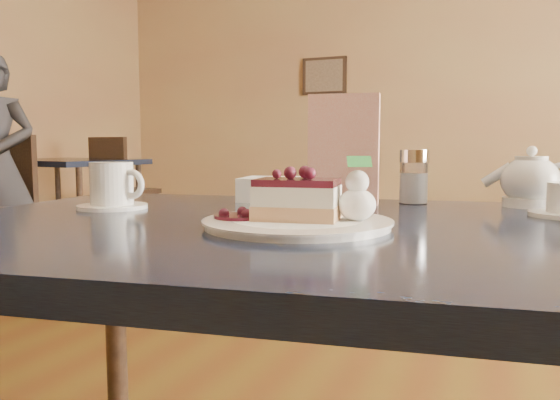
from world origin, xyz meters
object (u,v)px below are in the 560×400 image
at_px(main_table, 304,272).
at_px(bg_table_far_left, 70,247).
at_px(dessert_plate, 297,224).
at_px(tea_set, 536,186).
at_px(coffee_set, 113,188).
at_px(cheesecake_slice, 297,200).

distance_m(main_table, bg_table_far_left, 4.15).
bearing_deg(dessert_plate, tea_set, 50.33).
relative_size(coffee_set, tea_set, 0.55).
relative_size(main_table, bg_table_far_left, 0.71).
xyz_separation_m(main_table, bg_table_far_left, (-3.12, 2.65, -0.65)).
xyz_separation_m(cheesecake_slice, coffee_set, (-0.44, 0.09, -0.00)).
xyz_separation_m(cheesecake_slice, bg_table_far_left, (-3.13, 2.71, -0.78)).
distance_m(main_table, coffee_set, 0.45).
xyz_separation_m(main_table, dessert_plate, (0.01, -0.05, 0.09)).
relative_size(main_table, coffee_set, 9.45).
distance_m(main_table, tea_set, 0.54).
relative_size(dessert_plate, coffee_set, 1.94).
xyz_separation_m(cheesecake_slice, tea_set, (0.36, 0.43, 0.00)).
bearing_deg(coffee_set, bg_table_far_left, 135.75).
bearing_deg(coffee_set, dessert_plate, -11.88).
xyz_separation_m(coffee_set, bg_table_far_left, (-2.68, 2.62, -0.78)).
bearing_deg(bg_table_far_left, dessert_plate, -33.66).
height_order(cheesecake_slice, coffee_set, coffee_set).
distance_m(coffee_set, tea_set, 0.87).
distance_m(main_table, dessert_plate, 0.11).
bearing_deg(cheesecake_slice, coffee_set, 159.27).
bearing_deg(tea_set, dessert_plate, -129.67).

